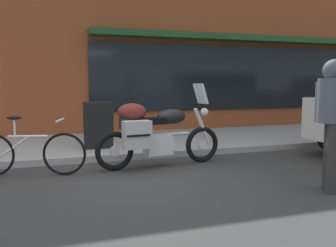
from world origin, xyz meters
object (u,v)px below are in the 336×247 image
parked_bicycle (28,152)px  pedestrian_walking (333,109)px  touring_motorcycle (154,132)px  sandwich_board_sign (98,125)px

parked_bicycle → pedestrian_walking: pedestrian_walking is taller
touring_motorcycle → pedestrian_walking: (1.76, -2.05, 0.47)m
touring_motorcycle → sandwich_board_sign: size_ratio=2.44×
parked_bicycle → pedestrian_walking: 4.34m
parked_bicycle → touring_motorcycle: bearing=-1.7°
pedestrian_walking → sandwich_board_sign: (-2.49, 3.44, -0.50)m
touring_motorcycle → sandwich_board_sign: 1.57m
pedestrian_walking → sandwich_board_sign: size_ratio=1.86×
parked_bicycle → sandwich_board_sign: 1.83m
touring_motorcycle → sandwich_board_sign: bearing=117.6°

